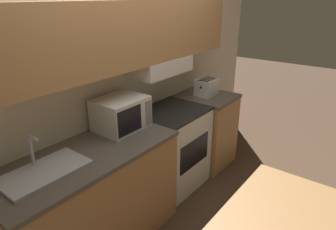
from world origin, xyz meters
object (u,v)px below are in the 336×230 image
toaster (207,87)px  microwave (121,114)px  sink_basin (44,171)px  dining_table (281,230)px  stove_range (171,148)px

toaster → microwave: bearing=175.1°
sink_basin → microwave: bearing=7.6°
microwave → toaster: microwave is taller
dining_table → toaster: bearing=44.9°
stove_range → sink_basin: sink_basin is taller
toaster → dining_table: size_ratio=0.29×
sink_basin → dining_table: bearing=-61.7°
microwave → stove_range: bearing=-8.1°
stove_range → dining_table: size_ratio=0.92×
microwave → dining_table: 1.58m
toaster → dining_table: toaster is taller
toaster → sink_basin: (-2.18, -0.00, -0.08)m
stove_range → toaster: 0.88m
toaster → stove_range: bearing=178.2°
microwave → sink_basin: size_ratio=0.76×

